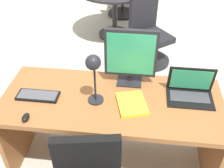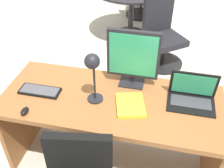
{
  "view_description": "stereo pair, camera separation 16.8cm",
  "coord_description": "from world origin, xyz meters",
  "px_view_note": "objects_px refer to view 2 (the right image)",
  "views": [
    {
      "loc": [
        0.19,
        -1.56,
        2.11
      ],
      "look_at": [
        0.0,
        0.04,
        0.87
      ],
      "focal_mm": 43.26,
      "sensor_mm": 36.0,
      "label": 1
    },
    {
      "loc": [
        0.36,
        -1.54,
        2.11
      ],
      "look_at": [
        0.0,
        0.04,
        0.87
      ],
      "focal_mm": 43.26,
      "sensor_mm": 36.0,
      "label": 2
    }
  ],
  "objects_px": {
    "desk": "(112,114)",
    "mouse": "(25,111)",
    "desk_lamp": "(93,68)",
    "book": "(130,105)",
    "keyboard": "(40,91)",
    "meeting_chair_near": "(162,39)",
    "meeting_table": "(132,1)",
    "monitor": "(133,56)",
    "laptop": "(192,93)"
  },
  "relations": [
    {
      "from": "monitor",
      "to": "meeting_chair_near",
      "type": "distance_m",
      "value": 1.71
    },
    {
      "from": "desk",
      "to": "monitor",
      "type": "relative_size",
      "value": 3.61
    },
    {
      "from": "desk",
      "to": "monitor",
      "type": "height_order",
      "value": "monitor"
    },
    {
      "from": "mouse",
      "to": "desk_lamp",
      "type": "distance_m",
      "value": 0.59
    },
    {
      "from": "book",
      "to": "desk",
      "type": "bearing_deg",
      "value": 148.66
    },
    {
      "from": "mouse",
      "to": "laptop",
      "type": "bearing_deg",
      "value": 19.6
    },
    {
      "from": "laptop",
      "to": "meeting_table",
      "type": "relative_size",
      "value": 0.3
    },
    {
      "from": "monitor",
      "to": "laptop",
      "type": "bearing_deg",
      "value": -12.87
    },
    {
      "from": "book",
      "to": "meeting_table",
      "type": "bearing_deg",
      "value": 99.16
    },
    {
      "from": "book",
      "to": "meeting_table",
      "type": "xyz_separation_m",
      "value": [
        -0.41,
        2.55,
        -0.17
      ]
    },
    {
      "from": "book",
      "to": "meeting_table",
      "type": "distance_m",
      "value": 2.59
    },
    {
      "from": "laptop",
      "to": "mouse",
      "type": "height_order",
      "value": "laptop"
    },
    {
      "from": "mouse",
      "to": "book",
      "type": "height_order",
      "value": "mouse"
    },
    {
      "from": "book",
      "to": "laptop",
      "type": "bearing_deg",
      "value": 22.16
    },
    {
      "from": "desk",
      "to": "laptop",
      "type": "distance_m",
      "value": 0.67
    },
    {
      "from": "keyboard",
      "to": "book",
      "type": "height_order",
      "value": "book"
    },
    {
      "from": "monitor",
      "to": "desk_lamp",
      "type": "height_order",
      "value": "monitor"
    },
    {
      "from": "desk_lamp",
      "to": "book",
      "type": "height_order",
      "value": "desk_lamp"
    },
    {
      "from": "desk",
      "to": "book",
      "type": "relative_size",
      "value": 5.61
    },
    {
      "from": "keyboard",
      "to": "monitor",
      "type": "bearing_deg",
      "value": 21.8
    },
    {
      "from": "desk_lamp",
      "to": "meeting_table",
      "type": "relative_size",
      "value": 0.36
    },
    {
      "from": "desk",
      "to": "mouse",
      "type": "distance_m",
      "value": 0.7
    },
    {
      "from": "mouse",
      "to": "book",
      "type": "relative_size",
      "value": 0.28
    },
    {
      "from": "desk",
      "to": "keyboard",
      "type": "relative_size",
      "value": 5.28
    },
    {
      "from": "desk",
      "to": "mouse",
      "type": "height_order",
      "value": "mouse"
    },
    {
      "from": "mouse",
      "to": "meeting_table",
      "type": "distance_m",
      "value": 2.82
    },
    {
      "from": "desk",
      "to": "meeting_table",
      "type": "xyz_separation_m",
      "value": [
        -0.25,
        2.46,
        0.05
      ]
    },
    {
      "from": "desk",
      "to": "meeting_table",
      "type": "height_order",
      "value": "meeting_table"
    },
    {
      "from": "laptop",
      "to": "desk_lamp",
      "type": "distance_m",
      "value": 0.78
    },
    {
      "from": "laptop",
      "to": "desk_lamp",
      "type": "relative_size",
      "value": 0.83
    },
    {
      "from": "desk",
      "to": "meeting_chair_near",
      "type": "height_order",
      "value": "meeting_chair_near"
    },
    {
      "from": "keyboard",
      "to": "meeting_chair_near",
      "type": "relative_size",
      "value": 0.35
    },
    {
      "from": "mouse",
      "to": "book",
      "type": "xyz_separation_m",
      "value": [
        0.73,
        0.24,
        -0.01
      ]
    },
    {
      "from": "monitor",
      "to": "meeting_chair_near",
      "type": "height_order",
      "value": "monitor"
    },
    {
      "from": "keyboard",
      "to": "desk_lamp",
      "type": "bearing_deg",
      "value": -1.76
    },
    {
      "from": "meeting_table",
      "to": "meeting_chair_near",
      "type": "distance_m",
      "value": 0.91
    },
    {
      "from": "desk",
      "to": "keyboard",
      "type": "bearing_deg",
      "value": -171.45
    },
    {
      "from": "monitor",
      "to": "keyboard",
      "type": "bearing_deg",
      "value": -158.2
    },
    {
      "from": "laptop",
      "to": "meeting_chair_near",
      "type": "relative_size",
      "value": 0.38
    },
    {
      "from": "desk_lamp",
      "to": "desk",
      "type": "bearing_deg",
      "value": 40.36
    },
    {
      "from": "keyboard",
      "to": "meeting_chair_near",
      "type": "height_order",
      "value": "meeting_chair_near"
    },
    {
      "from": "meeting_table",
      "to": "keyboard",
      "type": "bearing_deg",
      "value": -97.14
    },
    {
      "from": "keyboard",
      "to": "book",
      "type": "relative_size",
      "value": 1.06
    },
    {
      "from": "desk",
      "to": "mouse",
      "type": "xyz_separation_m",
      "value": [
        -0.57,
        -0.34,
        0.23
      ]
    },
    {
      "from": "desk_lamp",
      "to": "book",
      "type": "distance_m",
      "value": 0.4
    },
    {
      "from": "monitor",
      "to": "mouse",
      "type": "distance_m",
      "value": 0.9
    },
    {
      "from": "keyboard",
      "to": "mouse",
      "type": "relative_size",
      "value": 3.78
    },
    {
      "from": "laptop",
      "to": "desk_lamp",
      "type": "bearing_deg",
      "value": -165.75
    },
    {
      "from": "keyboard",
      "to": "meeting_table",
      "type": "relative_size",
      "value": 0.28
    },
    {
      "from": "monitor",
      "to": "laptop",
      "type": "xyz_separation_m",
      "value": [
        0.48,
        -0.11,
        -0.19
      ]
    }
  ]
}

